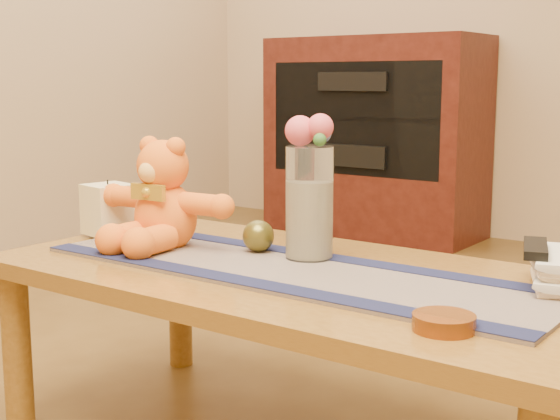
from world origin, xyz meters
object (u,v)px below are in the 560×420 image
Objects in this scene: book_bottom at (533,283)px; pillar_candle at (109,209)px; bronze_ball at (258,236)px; amber_dish at (444,323)px; tv_remote at (535,248)px; glass_vase at (309,203)px; teddy_bear at (165,194)px.

pillar_candle is at bearing 165.70° from book_bottom.
bronze_ball reaches higher than amber_dish.
tv_remote reaches higher than amber_dish.
pillar_candle is 0.47m from bronze_ball.
glass_vase is at bearing 7.51° from pillar_candle.
glass_vase is 1.17× the size of book_bottom.
bronze_ball is (0.24, 0.07, -0.09)m from teddy_bear.
teddy_bear is 0.26m from bronze_ball.
amber_dish is (0.61, -0.27, -0.03)m from bronze_ball.
teddy_bear is 0.23m from pillar_candle.
glass_vase reaches higher than book_bottom.
teddy_bear is 2.36× the size of tv_remote.
book_bottom is (0.64, 0.09, -0.04)m from bronze_ball.
glass_vase reaches higher than bronze_ball.
tv_remote is (0.00, -0.01, 0.07)m from book_bottom.
tv_remote is (0.51, 0.06, -0.05)m from glass_vase.
teddy_bear is at bearing -165.96° from glass_vase.
teddy_bear is 0.90m from book_bottom.
pillar_candle is at bearing -172.49° from glass_vase.
teddy_bear is 0.89m from tv_remote.
teddy_bear is at bearing 168.53° from book_bottom.
bronze_ball is at bearing 13.68° from teddy_bear.
tv_remote reaches higher than book_bottom.
teddy_bear is 2.82× the size of pillar_candle.
tv_remote is at bearing 6.83° from bronze_ball.
book_bottom is (0.87, 0.16, -0.13)m from teddy_bear.
bronze_ball is at bearing 7.53° from pillar_candle.
pillar_candle is (-0.23, 0.01, -0.06)m from teddy_bear.
pillar_candle is 0.61m from glass_vase.
bronze_ball is at bearing 155.79° from amber_dish.
tv_remote is at bearing 5.81° from teddy_bear.
bronze_ball is 0.65m from book_bottom.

